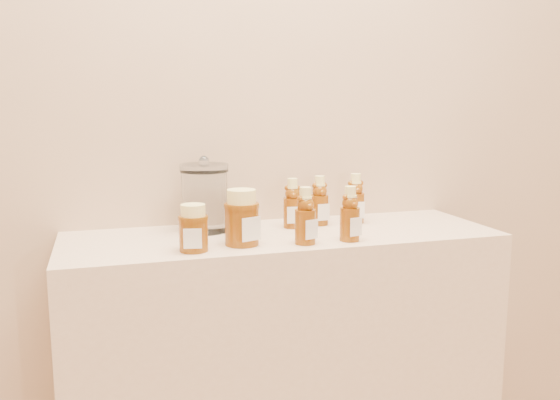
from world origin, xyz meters
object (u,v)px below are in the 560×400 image
object	(u,v)px
display_table	(283,384)
bear_bottle_front_left	(305,212)
bear_bottle_back_left	(292,200)
honey_jar_left	(193,228)
glass_canister	(205,195)

from	to	relation	value
display_table	bear_bottle_front_left	distance (m)	0.55
bear_bottle_back_left	bear_bottle_front_left	distance (m)	0.20
bear_bottle_front_left	honey_jar_left	bearing A→B (deg)	160.38
display_table	bear_bottle_back_left	bearing A→B (deg)	53.81
bear_bottle_back_left	glass_canister	world-z (taller)	glass_canister
honey_jar_left	bear_bottle_back_left	bearing A→B (deg)	43.41
bear_bottle_front_left	bear_bottle_back_left	bearing A→B (deg)	63.44
display_table	glass_canister	bearing A→B (deg)	155.38
bear_bottle_front_left	glass_canister	size ratio (longest dim) A/B	0.81
bear_bottle_back_left	honey_jar_left	bearing A→B (deg)	-137.55
display_table	bear_bottle_back_left	world-z (taller)	bear_bottle_back_left
display_table	glass_canister	size ratio (longest dim) A/B	5.79
display_table	glass_canister	world-z (taller)	glass_canister
bear_bottle_back_left	glass_canister	bearing A→B (deg)	-174.28
glass_canister	display_table	bearing A→B (deg)	-24.62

